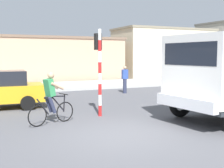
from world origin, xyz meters
TOP-DOWN VIEW (x-y plane):
  - ground_plane at (0.00, 0.00)m, footprint 120.00×120.00m
  - sidewalk_far at (0.00, 13.03)m, footprint 80.00×5.00m
  - cyclist at (-1.42, 2.17)m, footprint 1.64×0.72m
  - traffic_light_pole at (0.51, 2.78)m, footprint 0.24×0.43m
  - pedestrian_near_kerb at (4.31, 8.21)m, footprint 0.34×0.22m
  - building_mid_block at (2.50, 19.74)m, footprint 11.64×7.85m
  - building_corner_right at (14.41, 19.14)m, footprint 10.28×5.19m

SIDE VIEW (x-z plane):
  - ground_plane at x=0.00m, z-range 0.00..0.00m
  - sidewalk_far at x=0.00m, z-range 0.00..0.16m
  - pedestrian_near_kerb at x=4.31m, z-range 0.04..1.66m
  - cyclist at x=-1.42m, z-range 0.00..1.72m
  - building_mid_block at x=2.50m, z-range 0.00..3.79m
  - traffic_light_pole at x=0.51m, z-range 0.47..3.67m
  - building_corner_right at x=14.41m, z-range 0.00..4.99m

